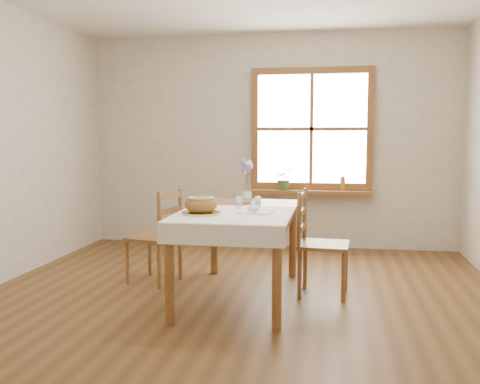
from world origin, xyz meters
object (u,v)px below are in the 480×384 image
object	(u,v)px
chair_right	(324,243)
flower_vase	(247,198)
dining_table	(240,220)
chair_left	(154,236)
bread_plate	(201,213)

from	to	relation	value
chair_right	flower_vase	world-z (taller)	chair_right
flower_vase	dining_table	bearing A→B (deg)	-87.96
dining_table	chair_left	size ratio (longest dim) A/B	1.83
chair_left	chair_right	distance (m)	1.58
chair_left	flower_vase	bearing A→B (deg)	115.57
dining_table	chair_left	xyz separation A→B (m)	(-0.88, 0.33, -0.23)
dining_table	bread_plate	bearing A→B (deg)	-124.46
chair_left	flower_vase	size ratio (longest dim) A/B	9.07
dining_table	chair_left	distance (m)	0.96
chair_right	bread_plate	xyz separation A→B (m)	(-0.94, -0.55, 0.32)
bread_plate	flower_vase	bearing A→B (deg)	74.67
dining_table	flower_vase	bearing A→B (deg)	92.04
dining_table	flower_vase	distance (m)	0.50
dining_table	flower_vase	xyz separation A→B (m)	(-0.02, 0.48, 0.13)
chair_left	chair_right	bearing A→B (deg)	100.84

